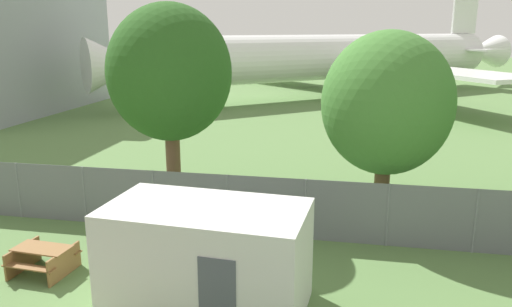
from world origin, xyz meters
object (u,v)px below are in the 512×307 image
portable_cabin (207,257)px  tree_behind_benches (170,74)px  airplane (339,57)px  tree_left_of_cabin (387,104)px  picnic_bench_open_grass (43,257)px

portable_cabin → tree_behind_benches: 7.84m
airplane → portable_cabin: 39.71m
tree_behind_benches → airplane: bearing=81.8°
tree_left_of_cabin → tree_behind_benches: (-7.45, -0.31, 0.90)m
portable_cabin → tree_left_of_cabin: (4.37, 6.45, 2.88)m
airplane → portable_cabin: size_ratio=8.01×
tree_behind_benches → picnic_bench_open_grass: bearing=-109.1°
portable_cabin → tree_left_of_cabin: size_ratio=0.74×
tree_left_of_cabin → picnic_bench_open_grass: bearing=-148.6°
picnic_bench_open_grass → tree_behind_benches: (1.87, 5.39, 4.60)m
airplane → picnic_bench_open_grass: 39.55m
airplane → picnic_bench_open_grass: airplane is taller
picnic_bench_open_grass → portable_cabin: bearing=-8.7°
portable_cabin → tree_behind_benches: tree_behind_benches is taller
picnic_bench_open_grass → tree_left_of_cabin: size_ratio=0.25×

